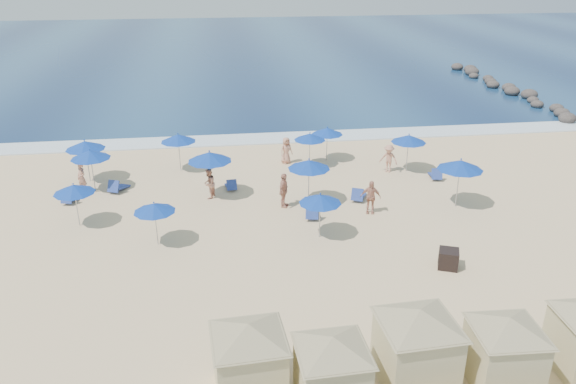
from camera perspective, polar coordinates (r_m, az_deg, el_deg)
The scene contains 33 objects.
ground at distance 25.46m, azimuth 0.95°, elevation -5.25°, with size 160.00×160.00×0.00m, color beige.
ocean at distance 78.14m, azimuth -5.27°, elevation 14.21°, with size 160.00×80.00×0.06m, color #0E274F.
surf_line at distance 39.67m, azimuth -2.40°, elevation 5.44°, with size 160.00×2.50×0.08m, color white.
rock_jetty at distance 55.70m, azimuth 22.32°, elevation 9.30°, with size 2.56×26.66×0.96m.
trash_bin at distance 24.39m, azimuth 15.98°, elevation -6.55°, with size 0.79×0.79×0.79m, color black.
cabana_0 at distance 16.85m, azimuth -3.99°, elevation -15.73°, with size 4.34×4.34×2.73m.
cabana_1 at distance 16.57m, azimuth 4.50°, elevation -16.85°, with size 4.14×4.14×2.60m.
cabana_2 at distance 17.57m, azimuth 13.02°, elevation -14.13°, with size 4.59×4.59×2.88m.
cabana_3 at distance 18.38m, azimuth 21.26°, elevation -14.03°, with size 4.15×4.15×2.60m.
umbrella_0 at distance 32.06m, azimuth -19.46°, elevation 3.62°, with size 2.13×2.13×2.42m.
umbrella_1 at distance 28.15m, azimuth -20.92°, elevation 0.30°, with size 1.93×1.93×2.20m.
umbrella_2 at distance 33.51m, azimuth -19.93°, elevation 4.50°, with size 2.20×2.20×2.51m.
umbrella_3 at distance 25.26m, azimuth -13.43°, elevation -1.55°, with size 1.85×1.85×2.11m.
umbrella_4 at distance 33.80m, azimuth -11.10°, elevation 5.41°, with size 2.07×2.07×2.36m.
umbrella_5 at distance 29.61m, azimuth -7.97°, elevation 3.58°, with size 2.33×2.33×2.65m.
umbrella_6 at distance 25.23m, azimuth 3.29°, elevation -0.71°, with size 1.95×1.95×2.22m.
umbrella_7 at distance 33.95m, azimuth 2.23°, elevation 5.63°, with size 1.91×1.91×2.18m.
umbrella_8 at distance 28.66m, azimuth 2.15°, elevation 2.82°, with size 2.18×2.18×2.49m.
umbrella_9 at distance 34.99m, azimuth 4.01°, elevation 6.19°, with size 1.95×1.95×2.22m.
umbrella_10 at distance 33.81m, azimuth 12.17°, elevation 5.32°, with size 2.07×2.07×2.36m.
umbrella_11 at distance 29.52m, azimuth 17.12°, elevation 2.65°, with size 2.31×2.31×2.63m.
beach_chair_0 at distance 31.59m, azimuth -21.29°, elevation -0.57°, with size 0.83×1.38×0.71m.
beach_chair_1 at distance 32.18m, azimuth -16.94°, elevation 0.51°, with size 1.12×1.54×0.78m.
beach_chair_2 at distance 31.22m, azimuth -5.81°, elevation 0.69°, with size 0.68×1.30×0.69m.
beach_chair_3 at distance 27.77m, azimuth 2.46°, elevation -2.11°, with size 0.86×1.49×0.77m.
beach_chair_4 at distance 29.97m, azimuth 7.17°, elevation -0.31°, with size 1.14×1.53×0.77m.
beach_chair_5 at distance 33.62m, azimuth 14.76°, elevation 1.73°, with size 0.86×1.45×0.75m.
beachgoer_0 at distance 32.38m, azimuth -20.23°, elevation 1.37°, with size 0.64×0.42×1.75m, color tan.
beachgoer_1 at distance 30.05m, azimuth -8.03°, elevation 0.86°, with size 0.80×0.62×1.64m, color tan.
beachgoer_2 at distance 28.31m, azimuth 8.38°, elevation -0.51°, with size 1.01×0.42×1.73m, color tan.
beachgoer_3 at distance 33.90m, azimuth 10.19°, elevation 3.38°, with size 1.09×0.63×1.68m, color tan.
beachgoer_4 at distance 34.80m, azimuth -0.18°, elevation 4.26°, with size 0.81×0.53×1.66m, color tan.
beachgoer_5 at distance 28.66m, azimuth -0.44°, elevation 0.17°, with size 1.07×0.45×1.83m, color tan.
Camera 1 is at (-3.42, -22.12, 12.14)m, focal length 35.00 mm.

